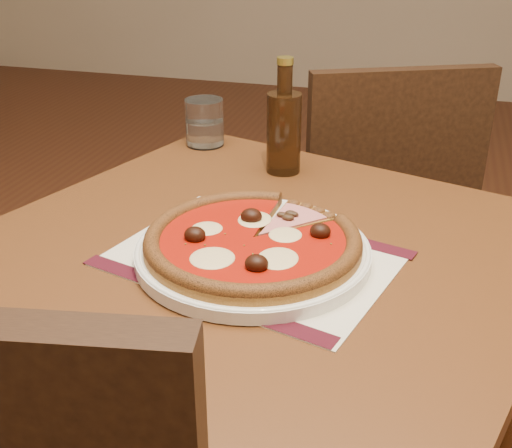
{
  "coord_description": "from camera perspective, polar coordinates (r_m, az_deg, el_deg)",
  "views": [
    {
      "loc": [
        1.09,
        -1.61,
        1.2
      ],
      "look_at": [
        0.85,
        -0.8,
        0.78
      ],
      "focal_mm": 45.0,
      "sensor_mm": 36.0,
      "label": 1
    }
  ],
  "objects": [
    {
      "name": "ham_slice",
      "position": [
        0.95,
        4.08,
        0.12
      ],
      "size": [
        0.1,
        0.13,
        0.02
      ],
      "rotation": [
        0.0,
        0.0,
        1.12
      ],
      "color": "#A56A27",
      "rests_on": "plate"
    },
    {
      "name": "table",
      "position": [
        0.99,
        -0.32,
        -7.33
      ],
      "size": [
        1.0,
        1.0,
        0.75
      ],
      "rotation": [
        0.0,
        0.0,
        -0.3
      ],
      "color": "brown",
      "rests_on": "ground"
    },
    {
      "name": "bottle",
      "position": [
        1.19,
        2.49,
        8.46
      ],
      "size": [
        0.06,
        0.06,
        0.21
      ],
      "color": "#371F0D",
      "rests_on": "table"
    },
    {
      "name": "placemat",
      "position": [
        0.91,
        -0.29,
        -3.06
      ],
      "size": [
        0.44,
        0.36,
        0.0
      ],
      "primitive_type": "cube",
      "rotation": [
        0.0,
        0.0,
        -0.26
      ],
      "color": "silver",
      "rests_on": "table"
    },
    {
      "name": "water_glass",
      "position": [
        1.34,
        -4.6,
        9.0
      ],
      "size": [
        0.1,
        0.1,
        0.1
      ],
      "primitive_type": "cylinder",
      "rotation": [
        0.0,
        0.0,
        0.26
      ],
      "color": "white",
      "rests_on": "table"
    },
    {
      "name": "plate",
      "position": [
        0.9,
        -0.29,
        -2.51
      ],
      "size": [
        0.33,
        0.33,
        0.02
      ],
      "primitive_type": "cylinder",
      "color": "white",
      "rests_on": "placemat"
    },
    {
      "name": "chair_far",
      "position": [
        1.66,
        10.61,
        1.29
      ],
      "size": [
        0.56,
        0.56,
        0.89
      ],
      "rotation": [
        0.0,
        0.0,
        3.58
      ],
      "color": "black",
      "rests_on": "ground"
    },
    {
      "name": "pizza",
      "position": [
        0.9,
        -0.29,
        -1.41
      ],
      "size": [
        0.31,
        0.31,
        0.04
      ],
      "color": "#A56A27",
      "rests_on": "plate"
    }
  ]
}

